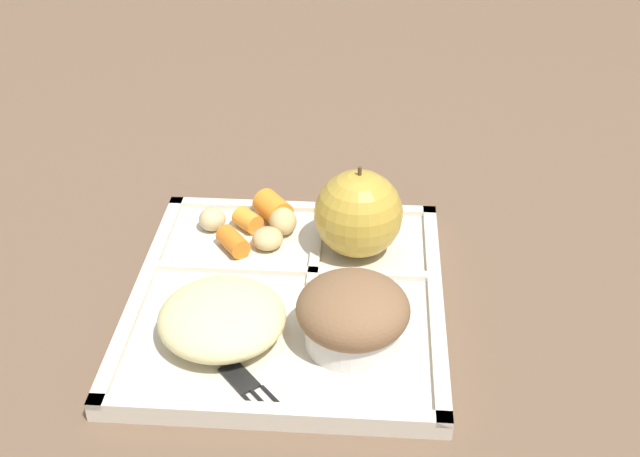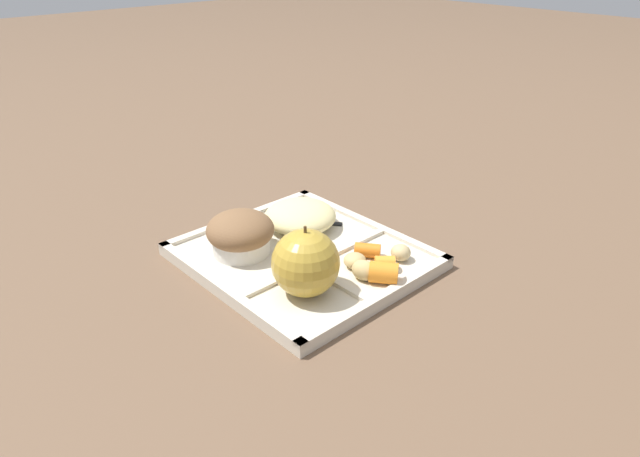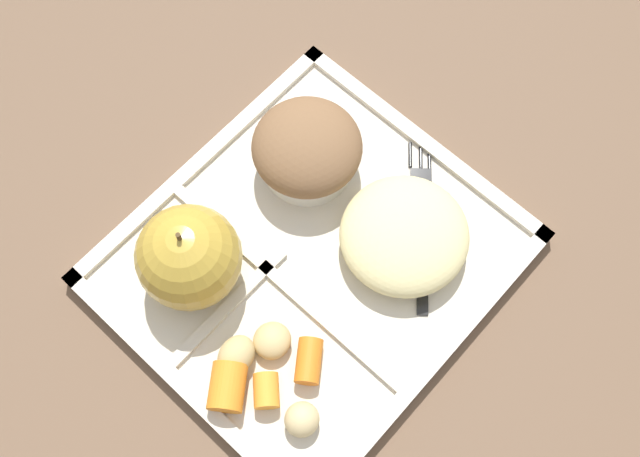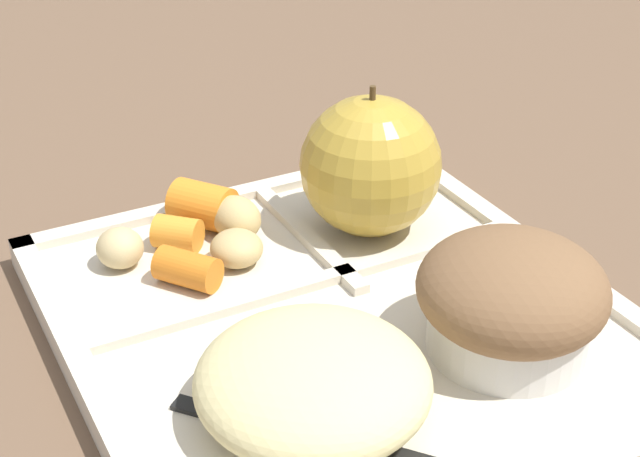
% 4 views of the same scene
% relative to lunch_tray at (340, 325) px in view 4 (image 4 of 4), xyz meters
% --- Properties ---
extents(ground, '(6.00, 6.00, 0.00)m').
position_rel_lunch_tray_xyz_m(ground, '(0.00, -0.00, -0.01)').
color(ground, brown).
extents(lunch_tray, '(0.31, 0.28, 0.02)m').
position_rel_lunch_tray_xyz_m(lunch_tray, '(0.00, 0.00, 0.00)').
color(lunch_tray, beige).
rests_on(lunch_tray, ground).
extents(green_apple, '(0.08, 0.08, 0.09)m').
position_rel_lunch_tray_xyz_m(green_apple, '(-0.07, 0.06, 0.05)').
color(green_apple, '#B79333').
rests_on(green_apple, lunch_tray).
extents(bran_muffin, '(0.09, 0.09, 0.06)m').
position_rel_lunch_tray_xyz_m(bran_muffin, '(0.06, 0.06, 0.03)').
color(bran_muffin, silver).
rests_on(bran_muffin, lunch_tray).
extents(carrot_slice_edge, '(0.04, 0.04, 0.02)m').
position_rel_lunch_tray_xyz_m(carrot_slice_edge, '(-0.07, -0.06, 0.02)').
color(carrot_slice_edge, orange).
rests_on(carrot_slice_edge, lunch_tray).
extents(carrot_slice_tilted, '(0.03, 0.03, 0.02)m').
position_rel_lunch_tray_xyz_m(carrot_slice_tilted, '(-0.10, -0.05, 0.02)').
color(carrot_slice_tilted, orange).
rests_on(carrot_slice_tilted, lunch_tray).
extents(carrot_slice_large, '(0.05, 0.04, 0.03)m').
position_rel_lunch_tray_xyz_m(carrot_slice_large, '(-0.12, -0.03, 0.02)').
color(carrot_slice_large, orange).
rests_on(carrot_slice_large, lunch_tray).
extents(potato_chunk_corner, '(0.03, 0.03, 0.02)m').
position_rel_lunch_tray_xyz_m(potato_chunk_corner, '(-0.07, -0.03, 0.02)').
color(potato_chunk_corner, tan).
rests_on(potato_chunk_corner, lunch_tray).
extents(potato_chunk_golden, '(0.03, 0.03, 0.02)m').
position_rel_lunch_tray_xyz_m(potato_chunk_golden, '(-0.10, -0.09, 0.02)').
color(potato_chunk_golden, tan).
rests_on(potato_chunk_golden, lunch_tray).
extents(potato_chunk_wedge, '(0.04, 0.03, 0.03)m').
position_rel_lunch_tray_xyz_m(potato_chunk_wedge, '(-0.10, -0.01, 0.02)').
color(potato_chunk_wedge, tan).
rests_on(potato_chunk_wedge, lunch_tray).
extents(egg_noodle_pile, '(0.11, 0.11, 0.04)m').
position_rel_lunch_tray_xyz_m(egg_noodle_pile, '(0.06, -0.05, 0.03)').
color(egg_noodle_pile, beige).
rests_on(egg_noodle_pile, lunch_tray).
extents(meatball_back, '(0.04, 0.04, 0.04)m').
position_rel_lunch_tray_xyz_m(meatball_back, '(0.06, -0.05, 0.02)').
color(meatball_back, '#755B4C').
rests_on(meatball_back, lunch_tray).
extents(meatball_center, '(0.03, 0.03, 0.03)m').
position_rel_lunch_tray_xyz_m(meatball_center, '(0.07, -0.06, 0.02)').
color(meatball_center, brown).
rests_on(meatball_center, lunch_tray).
extents(meatball_front, '(0.03, 0.03, 0.03)m').
position_rel_lunch_tray_xyz_m(meatball_front, '(0.06, -0.05, 0.02)').
color(meatball_front, brown).
rests_on(meatball_front, lunch_tray).
extents(meatball_side, '(0.04, 0.04, 0.04)m').
position_rel_lunch_tray_xyz_m(meatball_side, '(0.06, -0.05, 0.02)').
color(meatball_side, '#755B4C').
rests_on(meatball_side, lunch_tray).
extents(plastic_fork, '(0.13, 0.11, 0.00)m').
position_rel_lunch_tray_xyz_m(plastic_fork, '(0.09, -0.04, 0.01)').
color(plastic_fork, black).
rests_on(plastic_fork, lunch_tray).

